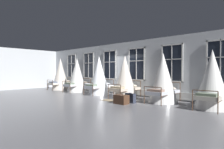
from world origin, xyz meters
TOP-DOWN VIEW (x-y plane):
  - ground at (0.00, 0.00)m, footprint 30.98×30.98m
  - back_wall_with_windows at (0.00, 1.45)m, footprint 16.49×0.10m
  - end_wall_left at (-8.24, -1.57)m, footprint 0.10×6.94m
  - window_bank at (-0.00, 1.33)m, footprint 12.35×0.10m
  - cot_first at (-5.56, 0.27)m, footprint 1.38×1.85m
  - cot_second at (-3.34, 0.26)m, footprint 1.38×1.86m
  - cot_third at (-1.10, 0.35)m, footprint 1.38×1.84m
  - cot_fourth at (1.08, 0.31)m, footprint 1.38×1.86m
  - cot_fifth at (3.40, 0.34)m, footprint 1.38×1.85m
  - cot_sixth at (5.55, 0.33)m, footprint 1.38×1.85m
  - rug_fourth at (1.12, -0.98)m, footprint 0.81×0.57m
  - suitcase_dark at (2.33, -0.80)m, footprint 0.58×0.29m
  - travel_trunk at (2.23, -1.34)m, footprint 0.65×0.41m

SIDE VIEW (x-z plane):
  - ground at x=0.00m, z-range 0.00..0.00m
  - rug_fourth at x=1.12m, z-range 0.00..0.01m
  - travel_trunk at x=2.23m, z-range 0.00..0.41m
  - suitcase_dark at x=2.33m, z-range -0.01..0.46m
  - window_bank at x=0.00m, z-range -0.33..2.48m
  - cot_fourth at x=1.08m, z-range -0.04..2.30m
  - cot_sixth at x=5.55m, z-range -0.04..2.31m
  - cot_fifth at x=3.40m, z-range -0.04..2.32m
  - cot_third at x=-1.10m, z-range -0.04..2.37m
  - cot_second at x=-3.34m, z-range -0.04..2.37m
  - cot_first at x=-5.56m, z-range -0.05..2.45m
  - back_wall_with_windows at x=0.00m, z-range 0.00..3.30m
  - end_wall_left at x=-8.24m, z-range 0.00..3.30m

